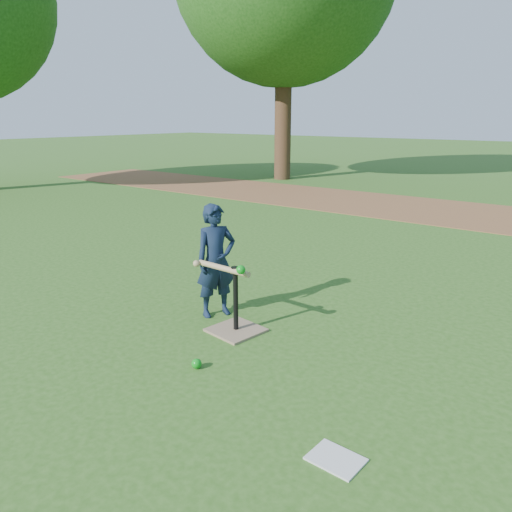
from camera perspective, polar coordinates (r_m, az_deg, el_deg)
The scene contains 7 objects.
ground at distance 4.50m, azimuth -7.06°, elevation -9.44°, with size 80.00×80.00×0.00m, color #285116.
dirt_strip at distance 10.93m, azimuth 21.75°, elevation 4.62°, with size 24.00×3.00×0.01m, color brown.
child at distance 4.83m, azimuth -4.60°, elevation -0.55°, with size 0.40×0.27×1.11m, color #101D32.
wiffle_ball_ground at distance 4.01m, azimuth -6.81°, elevation -12.12°, with size 0.08×0.08×0.08m, color #0C8916.
clipboard at distance 3.12m, azimuth 9.11°, elevation -21.95°, with size 0.30×0.23×0.01m, color silver.
batting_tee at distance 4.58m, azimuth -2.31°, elevation -7.32°, with size 0.48×0.48×0.61m.
swing_action at distance 4.45m, azimuth -3.67°, elevation -1.39°, with size 0.63×0.15×0.13m.
Camera 1 is at (2.90, -2.86, 1.91)m, focal length 35.00 mm.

